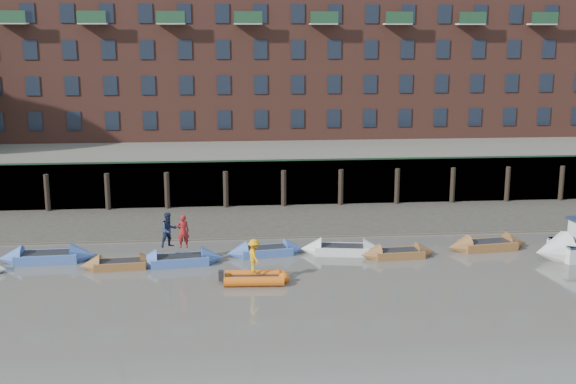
{
  "coord_description": "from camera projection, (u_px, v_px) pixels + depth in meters",
  "views": [
    {
      "loc": [
        -2.07,
        -26.92,
        11.68
      ],
      "look_at": [
        1.43,
        12.0,
        3.2
      ],
      "focal_mm": 45.0,
      "sensor_mm": 36.0,
      "label": 1
    }
  ],
  "objects": [
    {
      "name": "ground",
      "position": [
        279.0,
        334.0,
        28.86
      ],
      "size": [
        220.0,
        220.0,
        0.0
      ],
      "primitive_type": "plane",
      "color": "#5D5950",
      "rests_on": "ground"
    },
    {
      "name": "foreshore",
      "position": [
        258.0,
        221.0,
        46.38
      ],
      "size": [
        110.0,
        8.0,
        0.5
      ],
      "primitive_type": "cube",
      "color": "#3D382F",
      "rests_on": "ground"
    },
    {
      "name": "mud_band",
      "position": [
        260.0,
        236.0,
        43.07
      ],
      "size": [
        110.0,
        1.6,
        0.1
      ],
      "primitive_type": "cube",
      "color": "#4C4336",
      "rests_on": "ground"
    },
    {
      "name": "river_wall",
      "position": [
        254.0,
        183.0,
        50.3
      ],
      "size": [
        110.0,
        1.23,
        3.3
      ],
      "color": "#2D2A26",
      "rests_on": "ground"
    },
    {
      "name": "bank_terrace",
      "position": [
        248.0,
        153.0,
        63.56
      ],
      "size": [
        110.0,
        28.0,
        3.2
      ],
      "primitive_type": "cube",
      "color": "#5E594D",
      "rests_on": "ground"
    },
    {
      "name": "apartment_terrace",
      "position": [
        246.0,
        22.0,
        62.14
      ],
      "size": [
        80.6,
        15.56,
        20.98
      ],
      "color": "brown",
      "rests_on": "bank_terrace"
    },
    {
      "name": "rowboat_1",
      "position": [
        47.0,
        257.0,
        38.04
      ],
      "size": [
        5.04,
        1.7,
        1.44
      ],
      "rotation": [
        0.0,
        0.0,
        0.05
      ],
      "color": "#4160A9",
      "rests_on": "ground"
    },
    {
      "name": "rowboat_2",
      "position": [
        120.0,
        264.0,
        36.99
      ],
      "size": [
        4.11,
        1.49,
        1.17
      ],
      "rotation": [
        0.0,
        0.0,
        0.08
      ],
      "color": "brown",
      "rests_on": "ground"
    },
    {
      "name": "rowboat_3",
      "position": [
        179.0,
        260.0,
        37.57
      ],
      "size": [
        4.78,
        1.94,
        1.35
      ],
      "rotation": [
        0.0,
        0.0,
        0.13
      ],
      "color": "#4160A9",
      "rests_on": "ground"
    },
    {
      "name": "rowboat_4",
      "position": [
        266.0,
        251.0,
        39.23
      ],
      "size": [
        4.47,
        1.96,
        1.25
      ],
      "rotation": [
        0.0,
        0.0,
        0.17
      ],
      "color": "#4160A9",
      "rests_on": "ground"
    },
    {
      "name": "rowboat_5",
      "position": [
        342.0,
        250.0,
        39.44
      ],
      "size": [
        4.74,
        2.07,
        1.33
      ],
      "rotation": [
        0.0,
        0.0,
        -0.17
      ],
      "color": "silver",
      "rests_on": "ground"
    },
    {
      "name": "rowboat_6",
      "position": [
        398.0,
        253.0,
        38.8
      ],
      "size": [
        4.21,
        1.5,
        1.2
      ],
      "rotation": [
        0.0,
        0.0,
        0.07
      ],
      "color": "brown",
      "rests_on": "ground"
    },
    {
      "name": "rowboat_7",
      "position": [
        488.0,
        245.0,
        40.26
      ],
      "size": [
        4.84,
        1.94,
        1.37
      ],
      "rotation": [
        0.0,
        0.0,
        0.13
      ],
      "color": "brown",
      "rests_on": "ground"
    },
    {
      "name": "rib_tender",
      "position": [
        257.0,
        278.0,
        34.79
      ],
      "size": [
        3.18,
        1.64,
        0.55
      ],
      "rotation": [
        0.0,
        0.0,
        -0.06
      ],
      "color": "#DE5D0F",
      "rests_on": "ground"
    },
    {
      "name": "person_rower_a",
      "position": [
        183.0,
        231.0,
        37.25
      ],
      "size": [
        0.71,
        0.53,
        1.77
      ],
      "primitive_type": "imported",
      "rotation": [
        0.0,
        0.0,
        3.33
      ],
      "color": "maroon",
      "rests_on": "rowboat_3"
    },
    {
      "name": "person_rower_b",
      "position": [
        169.0,
        230.0,
        37.4
      ],
      "size": [
        1.13,
        1.05,
        1.84
      ],
      "primitive_type": "imported",
      "rotation": [
        0.0,
        0.0,
        0.53
      ],
      "color": "#19233F",
      "rests_on": "rowboat_3"
    },
    {
      "name": "person_rib_crew",
      "position": [
        254.0,
        256.0,
        34.65
      ],
      "size": [
        0.87,
        1.19,
        1.64
      ],
      "primitive_type": "imported",
      "rotation": [
        0.0,
        0.0,
        1.84
      ],
      "color": "orange",
      "rests_on": "rib_tender"
    }
  ]
}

